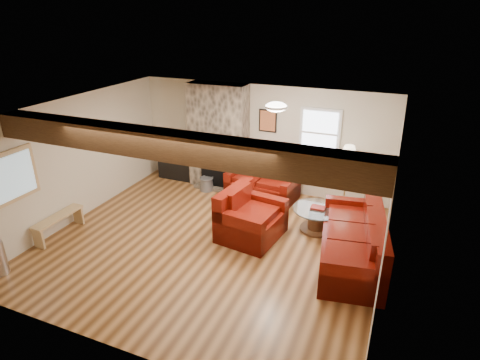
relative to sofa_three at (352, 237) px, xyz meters
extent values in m
plane|color=#593517|center=(-2.48, -0.43, -0.46)|extent=(8.00, 8.00, 0.00)
plane|color=silver|center=(-2.48, -0.43, 2.04)|extent=(8.00, 8.00, 0.00)
plane|color=beige|center=(-2.48, 2.32, 0.79)|extent=(8.00, 0.00, 8.00)
plane|color=beige|center=(-2.48, -3.18, 0.79)|extent=(8.00, 0.00, 8.00)
plane|color=beige|center=(-5.48, -0.43, 0.79)|extent=(0.00, 7.50, 7.50)
plane|color=beige|center=(0.52, -0.43, 0.79)|extent=(0.00, 7.50, 7.50)
cube|color=#311D0E|center=(-2.48, -1.68, 1.85)|extent=(6.00, 0.36, 0.38)
cube|color=#342F28|center=(-3.48, 2.07, 0.79)|extent=(1.40, 0.50, 2.50)
cube|color=black|center=(-3.48, 1.82, -0.01)|extent=(0.70, 0.06, 0.90)
cube|color=#342F28|center=(-3.48, 1.77, -0.42)|extent=(1.00, 0.25, 0.08)
cylinder|color=#412715|center=(-0.76, 0.80, -0.44)|extent=(0.65, 0.65, 0.04)
cylinder|color=#412715|center=(-0.76, 0.80, -0.24)|extent=(0.35, 0.35, 0.43)
cylinder|color=silver|center=(-0.76, 0.80, 0.01)|extent=(0.98, 0.98, 0.02)
cube|color=maroon|center=(-0.76, 0.80, 0.04)|extent=(0.27, 0.20, 0.03)
cube|color=black|center=(-4.61, 2.10, -0.19)|extent=(1.06, 0.42, 0.53)
imported|color=black|center=(-4.61, 2.10, 0.31)|extent=(0.82, 0.11, 0.47)
cylinder|color=#AB9547|center=(-0.40, 1.75, -0.44)|extent=(0.27, 0.27, 0.03)
cylinder|color=#AB9547|center=(-0.40, 1.75, 0.22)|extent=(0.03, 0.03, 1.36)
cone|color=#FFEDC1|center=(-0.40, 1.75, 0.92)|extent=(0.39, 0.39, 0.27)
camera|label=1|loc=(0.49, -6.18, 3.60)|focal=30.00mm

